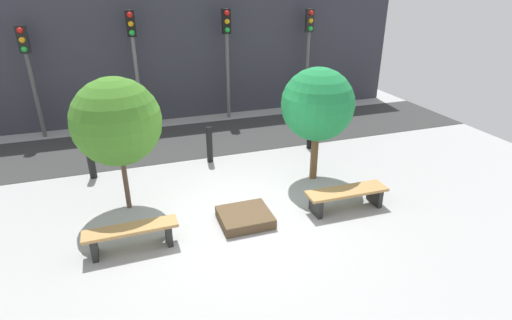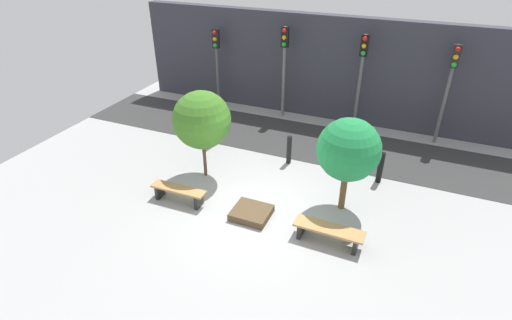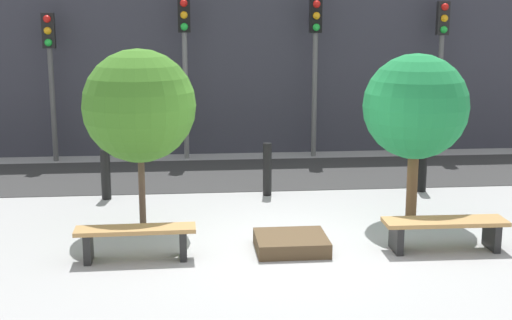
# 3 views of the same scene
# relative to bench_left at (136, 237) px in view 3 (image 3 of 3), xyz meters

# --- Properties ---
(ground_plane) EXTENTS (18.00, 18.00, 0.00)m
(ground_plane) POSITION_rel_bench_left_xyz_m (2.22, 0.35, -0.33)
(ground_plane) COLOR #A4A4A4
(road_strip) EXTENTS (18.00, 3.02, 0.01)m
(road_strip) POSITION_rel_bench_left_xyz_m (2.22, 5.13, -0.33)
(road_strip) COLOR #333333
(road_strip) RESTS_ON ground
(building_facade) EXTENTS (16.20, 0.50, 4.13)m
(building_facade) POSITION_rel_bench_left_xyz_m (2.22, 7.70, 1.73)
(building_facade) COLOR #33333D
(building_facade) RESTS_ON ground
(bench_left) EXTENTS (1.68, 0.41, 0.47)m
(bench_left) POSITION_rel_bench_left_xyz_m (0.00, 0.00, 0.00)
(bench_left) COLOR black
(bench_left) RESTS_ON ground
(bench_right) EXTENTS (1.79, 0.51, 0.46)m
(bench_right) POSITION_rel_bench_left_xyz_m (4.44, -0.00, -0.00)
(bench_right) COLOR black
(bench_right) RESTS_ON ground
(planter_bed) EXTENTS (1.03, 0.93, 0.21)m
(planter_bed) POSITION_rel_bench_left_xyz_m (2.22, 0.20, -0.23)
(planter_bed) COLOR brown
(planter_bed) RESTS_ON ground
(tree_behind_left_bench) EXTENTS (1.78, 1.78, 2.85)m
(tree_behind_left_bench) POSITION_rel_bench_left_xyz_m (-0.00, 1.57, 1.63)
(tree_behind_left_bench) COLOR brown
(tree_behind_left_bench) RESTS_ON ground
(tree_behind_right_bench) EXTENTS (1.71, 1.71, 2.75)m
(tree_behind_right_bench) POSITION_rel_bench_left_xyz_m (4.44, 1.57, 1.55)
(tree_behind_right_bench) COLOR brown
(tree_behind_right_bench) RESTS_ON ground
(bollard_far_left) EXTENTS (0.18, 0.18, 0.93)m
(bollard_far_left) POSITION_rel_bench_left_xyz_m (-0.77, 3.37, 0.13)
(bollard_far_left) COLOR black
(bollard_far_left) RESTS_ON ground
(bollard_left) EXTENTS (0.16, 0.16, 1.00)m
(bollard_left) POSITION_rel_bench_left_xyz_m (2.22, 3.37, 0.17)
(bollard_left) COLOR black
(bollard_left) RESTS_ON ground
(bollard_center) EXTENTS (0.18, 0.18, 1.03)m
(bollard_center) POSITION_rel_bench_left_xyz_m (5.21, 3.37, 0.18)
(bollard_center) COLOR black
(bollard_center) RESTS_ON ground
(traffic_light_west) EXTENTS (0.28, 0.27, 3.37)m
(traffic_light_west) POSITION_rel_bench_left_xyz_m (-2.32, 6.92, 2.00)
(traffic_light_west) COLOR #4D4D4D
(traffic_light_west) RESTS_ON ground
(traffic_light_mid_west) EXTENTS (0.28, 0.27, 3.71)m
(traffic_light_mid_west) POSITION_rel_bench_left_xyz_m (0.71, 6.93, 2.23)
(traffic_light_mid_west) COLOR slate
(traffic_light_mid_west) RESTS_ON ground
(traffic_light_mid_east) EXTENTS (0.28, 0.27, 3.69)m
(traffic_light_mid_east) POSITION_rel_bench_left_xyz_m (3.73, 6.93, 2.21)
(traffic_light_mid_east) COLOR #5A5A5A
(traffic_light_mid_east) RESTS_ON ground
(traffic_light_east) EXTENTS (0.28, 0.27, 3.63)m
(traffic_light_east) POSITION_rel_bench_left_xyz_m (6.75, 6.93, 2.18)
(traffic_light_east) COLOR #575757
(traffic_light_east) RESTS_ON ground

